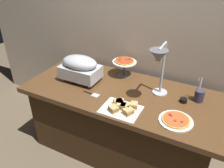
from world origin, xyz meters
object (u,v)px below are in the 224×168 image
at_px(pizza_plate_front, 176,120).
at_px(pizza_plate_center, 124,63).
at_px(sauce_cup_near, 184,100).
at_px(chafing_dish, 80,67).
at_px(serving_spatula, 92,94).
at_px(heat_lamp, 159,61).
at_px(sandwich_platter, 122,107).
at_px(utensil_holder, 199,95).

xyz_separation_m(pizza_plate_front, pizza_plate_center, (-0.68, 0.51, 0.13)).
relative_size(pizza_plate_center, sauce_cup_near, 3.89).
bearing_deg(pizza_plate_front, chafing_dish, 168.68).
xyz_separation_m(pizza_plate_front, serving_spatula, (-0.80, 0.03, -0.01)).
relative_size(pizza_plate_front, sauce_cup_near, 4.16).
bearing_deg(sauce_cup_near, heat_lamp, -155.97).
height_order(sandwich_platter, utensil_holder, utensil_holder).
relative_size(pizza_plate_front, pizza_plate_center, 1.07).
bearing_deg(heat_lamp, chafing_dish, 179.14).
bearing_deg(sandwich_platter, heat_lamp, 50.86).
relative_size(heat_lamp, utensil_holder, 2.30).
relative_size(chafing_dish, utensil_holder, 1.78).
relative_size(sandwich_platter, sauce_cup_near, 5.04).
bearing_deg(chafing_dish, heat_lamp, -0.86).
distance_m(chafing_dish, sauce_cup_near, 1.04).
height_order(pizza_plate_front, pizza_plate_center, pizza_plate_center).
relative_size(heat_lamp, sauce_cup_near, 7.86).
xyz_separation_m(chafing_dish, heat_lamp, (0.80, -0.01, 0.24)).
relative_size(chafing_dish, sandwich_platter, 1.21).
distance_m(heat_lamp, utensil_holder, 0.52).
distance_m(chafing_dish, utensil_holder, 1.16).
distance_m(chafing_dish, serving_spatula, 0.33).
height_order(chafing_dish, heat_lamp, heat_lamp).
bearing_deg(sandwich_platter, serving_spatula, 165.92).
height_order(pizza_plate_front, sauce_cup_near, sauce_cup_near).
bearing_deg(sauce_cup_near, utensil_holder, 34.75).
height_order(chafing_dish, pizza_plate_front, chafing_dish).
relative_size(heat_lamp, serving_spatula, 2.98).
xyz_separation_m(pizza_plate_front, sandwich_platter, (-0.44, -0.06, 0.01)).
relative_size(pizza_plate_center, utensil_holder, 1.14).
bearing_deg(sandwich_platter, pizza_plate_front, 7.14).
bearing_deg(sauce_cup_near, pizza_plate_center, 162.53).
xyz_separation_m(pizza_plate_center, sandwich_platter, (0.24, -0.57, -0.12)).
height_order(sandwich_platter, serving_spatula, sandwich_platter).
bearing_deg(pizza_plate_front, sauce_cup_near, 91.02).
height_order(heat_lamp, sandwich_platter, heat_lamp).
height_order(sauce_cup_near, utensil_holder, utensil_holder).
bearing_deg(pizza_plate_center, pizza_plate_front, -36.84).
bearing_deg(serving_spatula, chafing_dish, 143.87).
distance_m(heat_lamp, sauce_cup_near, 0.46).
bearing_deg(heat_lamp, sauce_cup_near, 24.03).
height_order(pizza_plate_center, serving_spatula, pizza_plate_center).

